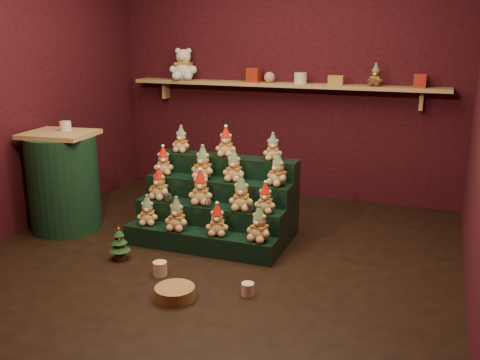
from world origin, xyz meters
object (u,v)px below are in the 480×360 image
at_px(riser_tier_front, 199,241).
at_px(mug_left, 160,269).
at_px(side_table, 63,182).
at_px(wicker_basket, 175,293).
at_px(white_bear, 184,60).
at_px(mug_right, 248,289).
at_px(snow_globe_c, 250,207).
at_px(mini_christmas_tree, 119,243).
at_px(snow_globe_a, 169,197).
at_px(snow_globe_b, 208,203).
at_px(brown_bear, 376,75).

distance_m(riser_tier_front, mug_left, 0.56).
bearing_deg(mug_left, side_table, 155.84).
height_order(mug_left, wicker_basket, mug_left).
height_order(side_table, mug_left, side_table).
bearing_deg(white_bear, wicker_basket, -78.27).
xyz_separation_m(mug_right, white_bear, (-1.70, 2.44, 1.50)).
bearing_deg(side_table, snow_globe_c, -2.89).
relative_size(riser_tier_front, white_bear, 3.02).
bearing_deg(white_bear, mug_right, -68.01).
bearing_deg(white_bear, mini_christmas_tree, -91.04).
distance_m(snow_globe_a, snow_globe_b, 0.40).
bearing_deg(white_bear, snow_globe_c, -61.96).
xyz_separation_m(wicker_basket, white_bear, (-1.23, 2.68, 1.51)).
xyz_separation_m(mug_right, wicker_basket, (-0.47, -0.24, -0.00)).
height_order(snow_globe_b, brown_bear, brown_bear).
distance_m(snow_globe_a, snow_globe_c, 0.79).
xyz_separation_m(riser_tier_front, white_bear, (-1.02, 1.81, 1.46)).
bearing_deg(side_table, white_bear, 69.92).
xyz_separation_m(snow_globe_c, white_bear, (-1.43, 1.65, 1.14)).
relative_size(wicker_basket, white_bear, 0.63).
height_order(side_table, wicker_basket, side_table).
xyz_separation_m(snow_globe_b, snow_globe_c, (0.40, 0.00, 0.01)).
distance_m(riser_tier_front, brown_bear, 2.56).
relative_size(snow_globe_c, brown_bear, 0.41).
relative_size(wicker_basket, brown_bear, 1.27).
bearing_deg(mug_left, snow_globe_c, 55.02).
bearing_deg(brown_bear, riser_tier_front, -117.23).
relative_size(snow_globe_c, mug_left, 0.85).
bearing_deg(snow_globe_a, snow_globe_b, -0.00).
relative_size(riser_tier_front, mug_right, 14.87).
height_order(snow_globe_c, mini_christmas_tree, snow_globe_c).
relative_size(snow_globe_b, mug_right, 0.86).
bearing_deg(snow_globe_a, wicker_basket, -60.22).
relative_size(riser_tier_front, mug_left, 12.51).
height_order(mini_christmas_tree, wicker_basket, mini_christmas_tree).
relative_size(side_table, brown_bear, 4.20).
relative_size(snow_globe_c, mini_christmas_tree, 0.31).
bearing_deg(brown_bear, wicker_basket, -104.02).
xyz_separation_m(snow_globe_a, mug_right, (1.06, -0.78, -0.36)).
bearing_deg(side_table, mug_right, -23.57).
xyz_separation_m(mini_christmas_tree, mug_left, (0.47, -0.15, -0.09)).
bearing_deg(mini_christmas_tree, side_table, 152.90).
bearing_deg(mug_right, snow_globe_b, 130.21).
bearing_deg(snow_globe_c, brown_bear, 64.51).
height_order(snow_globe_b, side_table, side_table).
xyz_separation_m(snow_globe_a, snow_globe_b, (0.40, -0.00, -0.01)).
height_order(snow_globe_a, wicker_basket, snow_globe_a).
distance_m(riser_tier_front, mini_christmas_tree, 0.68).
height_order(riser_tier_front, mug_right, riser_tier_front).
relative_size(riser_tier_front, side_table, 1.46).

